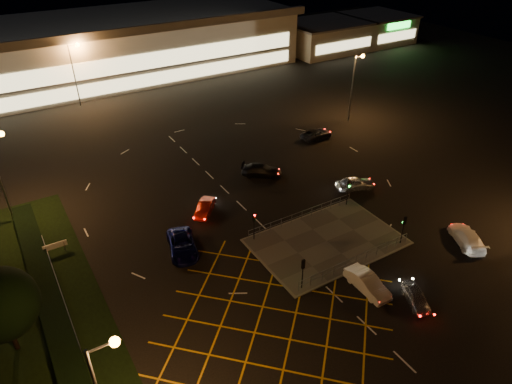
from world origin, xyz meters
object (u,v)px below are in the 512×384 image
car_queue_white (367,283)px  car_right_silver (355,183)px  signal_nw (254,221)px  car_east_grey (316,134)px  signal_se (404,224)px  car_circ_red (205,208)px  signal_sw (303,268)px  car_far_dkgrey (262,170)px  car_approach_white (467,237)px  car_left_blue (182,245)px  signal_ne (348,187)px  car_near_silver (416,297)px

car_queue_white → car_right_silver: size_ratio=1.01×
signal_nw → car_east_grey: 25.10m
signal_se → car_east_grey: (7.73, 23.42, -1.69)m
car_right_silver → car_circ_red: size_ratio=1.15×
signal_nw → car_right_silver: signal_nw is taller
signal_sw → car_right_silver: size_ratio=0.70×
car_queue_white → car_far_dkgrey: 21.69m
signal_nw → car_approach_white: bearing=-32.6°
car_far_dkgrey → car_east_grey: size_ratio=1.03×
car_right_silver → car_east_grey: size_ratio=0.93×
car_queue_white → car_east_grey: bearing=61.4°
car_queue_white → car_left_blue: (-11.51, 13.10, 0.00)m
signal_nw → signal_ne: bearing=0.0°
signal_ne → car_queue_white: signal_ne is taller
car_circ_red → car_east_grey: car_east_grey is taller
signal_ne → car_near_silver: 15.13m
car_circ_red → car_east_grey: size_ratio=0.81×
car_east_grey → signal_se: bearing=158.1°
car_near_silver → car_east_grey: 32.21m
signal_se → car_near_silver: size_ratio=0.87×
signal_sw → car_approach_white: size_ratio=0.62×
car_near_silver → signal_nw: bearing=141.0°
signal_sw → car_far_dkgrey: bearing=-111.9°
signal_nw → signal_ne: 12.00m
car_queue_white → car_right_silver: bearing=52.6°
car_right_silver → car_queue_white: bearing=158.9°
car_near_silver → car_left_blue: bearing=154.7°
signal_nw → car_near_silver: size_ratio=0.87×
car_approach_white → signal_ne: bearing=-35.9°
car_east_grey → signal_sw: bearing=136.2°
car_left_blue → car_east_grey: size_ratio=1.12×
signal_se → signal_nw: bearing=-33.6°
signal_nw → car_queue_white: size_ratio=0.69×
signal_sw → signal_ne: bearing=-146.4°
signal_ne → car_queue_white: (-7.24, -10.99, -1.61)m
signal_sw → signal_nw: bearing=-90.0°
signal_nw → car_circ_red: bearing=106.8°
signal_ne → car_queue_white: size_ratio=0.69×
signal_se → car_circ_red: bearing=-46.5°
signal_se → signal_nw: same height
signal_sw → car_far_dkgrey: (7.46, 18.52, -1.64)m
car_right_silver → signal_nw: bearing=115.3°
signal_se → car_approach_white: signal_se is taller
car_right_silver → car_east_grey: 14.03m
signal_ne → car_approach_white: bearing=-63.6°
car_east_grey → car_queue_white: bearing=146.8°
signal_se → signal_ne: bearing=-90.0°
car_near_silver → car_queue_white: (-2.43, 3.25, 0.14)m
signal_nw → car_far_dkgrey: bearing=54.7°
signal_se → car_right_silver: signal_se is taller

